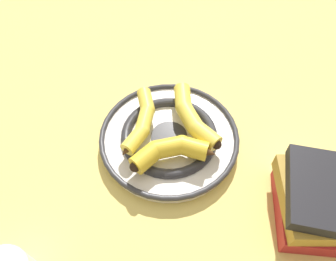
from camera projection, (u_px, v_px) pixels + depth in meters
name	position (u px, v px, depth m)	size (l,w,h in m)	color
ground_plane	(164.00, 147.00, 0.73)	(2.80, 2.80, 0.00)	#E5CC6B
decorative_bowl	(168.00, 137.00, 0.73)	(0.31, 0.31, 0.04)	white
banana_a	(191.00, 115.00, 0.72)	(0.18, 0.12, 0.04)	yellow
banana_b	(171.00, 151.00, 0.66)	(0.13, 0.15, 0.04)	gold
banana_c	(142.00, 121.00, 0.71)	(0.10, 0.17, 0.03)	yellow
book_stack	(318.00, 200.00, 0.60)	(0.21, 0.21, 0.11)	#AD2328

